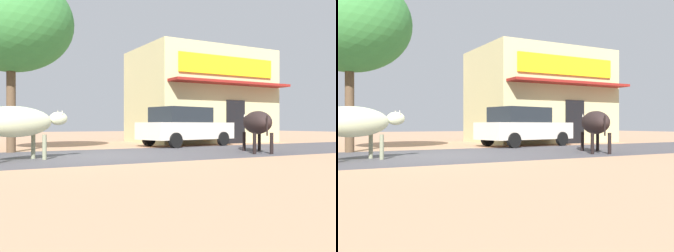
{
  "view_description": "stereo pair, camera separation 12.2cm",
  "coord_description": "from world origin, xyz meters",
  "views": [
    {
      "loc": [
        -3.51,
        -10.75,
        0.9
      ],
      "look_at": [
        2.58,
        0.48,
        0.86
      ],
      "focal_mm": 40.64,
      "sensor_mm": 36.0,
      "label": 1
    },
    {
      "loc": [
        -3.4,
        -10.81,
        0.9
      ],
      "look_at": [
        2.58,
        0.48,
        0.86
      ],
      "focal_mm": 40.64,
      "sensor_mm": 36.0,
      "label": 2
    }
  ],
  "objects": [
    {
      "name": "ground",
      "position": [
        0.0,
        0.0,
        0.0
      ],
      "size": [
        80.0,
        80.0,
        0.0
      ],
      "primitive_type": "plane",
      "color": "tan"
    },
    {
      "name": "asphalt_road",
      "position": [
        0.0,
        0.0,
        0.0
      ],
      "size": [
        72.0,
        5.29,
        0.0
      ],
      "primitive_type": "cube",
      "color": "#4F4D52",
      "rests_on": "ground"
    },
    {
      "name": "storefront_right_club",
      "position": [
        7.71,
        6.33,
        2.4
      ],
      "size": [
        6.82,
        5.67,
        4.8
      ],
      "color": "#C9BF85",
      "rests_on": "ground"
    },
    {
      "name": "roadside_tree",
      "position": [
        -2.11,
        2.59,
        4.24
      ],
      "size": [
        4.03,
        4.03,
        5.86
      ],
      "color": "brown",
      "rests_on": "ground"
    },
    {
      "name": "parked_hatchback_car",
      "position": [
        4.83,
        3.13,
        0.84
      ],
      "size": [
        4.39,
        2.5,
        1.64
      ],
      "color": "beige",
      "rests_on": "ground"
    },
    {
      "name": "cow_near_brown",
      "position": [
        -2.31,
        -0.64,
        0.97
      ],
      "size": [
        2.58,
        1.49,
        1.36
      ],
      "color": "beige",
      "rests_on": "ground"
    },
    {
      "name": "cow_far_dark",
      "position": [
        4.99,
        -1.19,
        0.97
      ],
      "size": [
        1.75,
        2.72,
        1.35
      ],
      "color": "#2D2120",
      "rests_on": "ground"
    }
  ]
}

